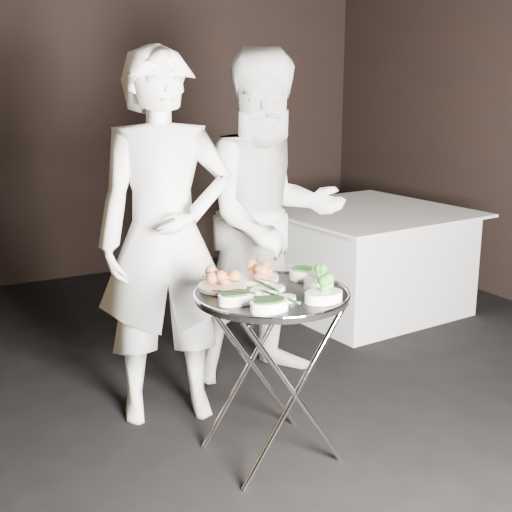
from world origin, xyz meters
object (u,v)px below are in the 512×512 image
serving_tray (272,295)px  waiter_right (270,219)px  dining_table (363,259)px  tray_stand (271,367)px  waiter_left (165,239)px

serving_tray → waiter_right: waiter_right is taller
waiter_right → dining_table: (1.25, 0.75, -0.57)m
tray_stand → dining_table: bearing=42.5°
tray_stand → dining_table: size_ratio=0.58×
serving_tray → dining_table: serving_tray is taller
waiter_left → tray_stand: bearing=-54.5°
serving_tray → waiter_right: (0.47, 0.83, 0.16)m
tray_stand → waiter_left: 0.86m
tray_stand → waiter_left: size_ratio=0.42×
waiter_left → waiter_right: 0.74m
tray_stand → dining_table: (1.72, 1.58, -0.05)m
waiter_right → serving_tray: bearing=-114.3°
waiter_right → dining_table: bearing=36.1°
waiter_left → dining_table: size_ratio=1.40×
tray_stand → waiter_left: waiter_left is taller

